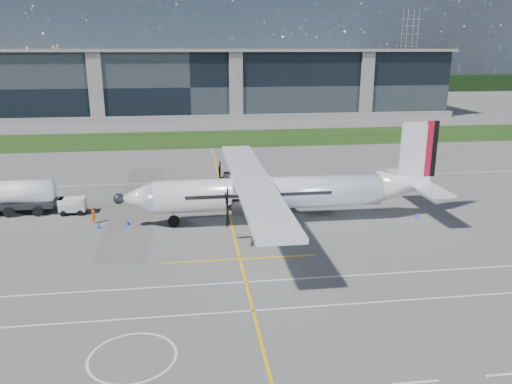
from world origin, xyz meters
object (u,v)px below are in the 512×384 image
Objects in this scene: safety_cone_fwd at (98,226)px; fuel_tanker_truck at (4,198)px; pylon_east at (408,50)px; safety_cone_stbdwing at (235,178)px; baggage_tug at (73,206)px; ground_crew_person at (94,214)px; safety_cone_tail at (417,215)px; safety_cone_nose_stbd at (128,222)px; turboprop_aircraft at (281,174)px.

fuel_tanker_truck is at bearing 150.57° from safety_cone_fwd.
safety_cone_stbdwing is (-80.10, -131.96, -14.75)m from pylon_east.
baggage_tug is 20.29m from safety_cone_stbdwing.
safety_cone_tail is (30.68, -2.58, -0.66)m from ground_crew_person.
pylon_east is at bearing 66.67° from safety_cone_tail.
fuel_tanker_truck is 40.49m from safety_cone_tail.
pylon_east is 60.00× the size of safety_cone_fwd.
fuel_tanker_truck is 10.12m from ground_crew_person.
pylon_east reaches higher than safety_cone_nose_stbd.
safety_cone_tail is at bearing -9.82° from baggage_tug.
ground_crew_person is 3.65× the size of safety_cone_stbdwing.
ground_crew_person reaches higher than safety_cone_fwd.
baggage_tug is 5.38× the size of safety_cone_fwd.
safety_cone_nose_stbd is at bearing 13.41° from safety_cone_fwd.
fuel_tanker_truck is 17.73× the size of safety_cone_tail.
safety_cone_stbdwing is at bearing 32.11° from baggage_tug.
pylon_east is 60.00× the size of safety_cone_stbdwing.
safety_cone_nose_stbd is 27.57m from safety_cone_tail.
ground_crew_person is 3.65× the size of safety_cone_nose_stbd.
baggage_tug is at bearing 57.54° from ground_crew_person.
fuel_tanker_truck is at bearing 158.24° from safety_cone_nose_stbd.
safety_cone_nose_stbd is at bearing -86.41° from ground_crew_person.
pylon_east is 173.32m from baggage_tug.
safety_cone_nose_stbd is (5.72, -4.03, -0.56)m from baggage_tug.
baggage_tug is 5.65m from safety_cone_fwd.
safety_cone_fwd is at bearing 177.88° from safety_cone_tail.
baggage_tug is 4.07m from ground_crew_person.
safety_cone_stbdwing is at bearing 134.16° from safety_cone_tail.
ground_crew_person is 30.80m from safety_cone_tail.
turboprop_aircraft reaches higher than safety_cone_stbdwing.
baggage_tug reaches higher than safety_cone_nose_stbd.
turboprop_aircraft is (-77.30, -147.87, -10.35)m from pylon_east.
fuel_tanker_truck reaches higher than safety_cone_stbdwing.
ground_crew_person reaches higher than safety_cone_nose_stbd.
safety_cone_tail is (13.27, -0.62, -4.40)m from turboprop_aircraft.
baggage_tug is at bearing -7.81° from fuel_tanker_truck.
turboprop_aircraft is 20.97m from baggage_tug.
ground_crew_person is 1.73m from safety_cone_fwd.
ground_crew_person is 3.65× the size of safety_cone_tail.
ground_crew_person is (2.55, -3.17, 0.11)m from baggage_tug.
pylon_east reaches higher than ground_crew_person.
safety_cone_nose_stbd is (-91.55, -146.77, -14.75)m from pylon_east.
safety_cone_nose_stbd is 1.00× the size of safety_cone_fwd.
pylon_east is at bearing 62.40° from turboprop_aircraft.
turboprop_aircraft is 17.37m from safety_cone_fwd.
safety_cone_fwd is (-2.55, -0.61, 0.00)m from safety_cone_nose_stbd.
safety_cone_fwd is at bearing -132.25° from safety_cone_stbdwing.
turboprop_aircraft is at bearing -77.68° from ground_crew_person.
turboprop_aircraft is 62.00× the size of safety_cone_nose_stbd.
fuel_tanker_truck reaches higher than safety_cone_fwd.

